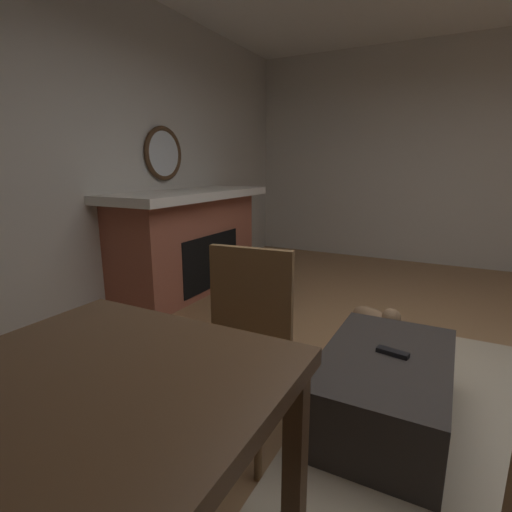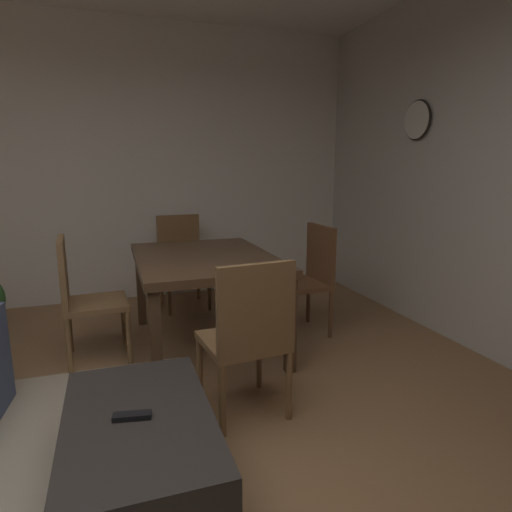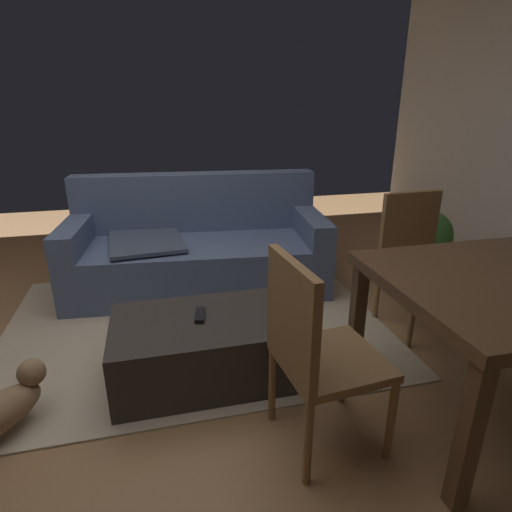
# 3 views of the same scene
# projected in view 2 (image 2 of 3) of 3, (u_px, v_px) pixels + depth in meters

# --- Properties ---
(wall_right_window_side) EXTENTS (0.12, 6.04, 2.89)m
(wall_right_window_side) POSITION_uv_depth(u_px,v_px,m) (94.00, 164.00, 4.44)
(wall_right_window_side) COLOR white
(wall_right_window_side) RESTS_ON ground
(ottoman_coffee_table) EXTENTS (1.02, 0.62, 0.37)m
(ottoman_coffee_table) POSITION_uv_depth(u_px,v_px,m) (140.00, 454.00, 1.88)
(ottoman_coffee_table) COLOR #2D2826
(ottoman_coffee_table) RESTS_ON ground
(tv_remote) EXTENTS (0.08, 0.17, 0.02)m
(tv_remote) POSITION_uv_depth(u_px,v_px,m) (132.00, 416.00, 1.82)
(tv_remote) COLOR black
(tv_remote) RESTS_ON ottoman_coffee_table
(dining_table) EXTENTS (1.43, 1.03, 0.74)m
(dining_table) POSITION_uv_depth(u_px,v_px,m) (204.00, 265.00, 3.38)
(dining_table) COLOR #513823
(dining_table) RESTS_ON ground
(dining_chair_west) EXTENTS (0.48, 0.48, 0.93)m
(dining_chair_west) POSITION_uv_depth(u_px,v_px,m) (249.00, 331.00, 2.38)
(dining_chair_west) COLOR brown
(dining_chair_west) RESTS_ON ground
(dining_chair_north) EXTENTS (0.47, 0.47, 0.93)m
(dining_chair_north) POSITION_uv_depth(u_px,v_px,m) (82.00, 293.00, 3.12)
(dining_chair_north) COLOR brown
(dining_chair_north) RESTS_ON ground
(dining_chair_east) EXTENTS (0.47, 0.47, 0.93)m
(dining_chair_east) POSITION_uv_depth(u_px,v_px,m) (182.00, 255.00, 4.43)
(dining_chair_east) COLOR brown
(dining_chair_east) RESTS_ON ground
(dining_chair_south) EXTENTS (0.46, 0.46, 0.93)m
(dining_chair_south) POSITION_uv_depth(u_px,v_px,m) (309.00, 273.00, 3.70)
(dining_chair_south) COLOR brown
(dining_chair_south) RESTS_ON ground
(wall_clock) EXTENTS (0.34, 0.03, 0.34)m
(wall_clock) POSITION_uv_depth(u_px,v_px,m) (417.00, 120.00, 3.77)
(wall_clock) COLOR silver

